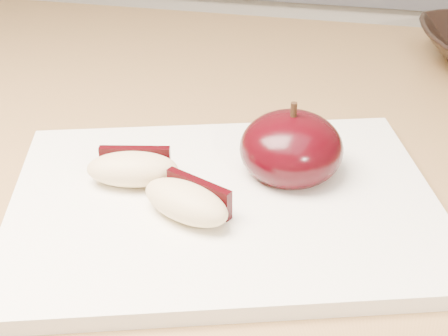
# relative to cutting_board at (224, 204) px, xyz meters

# --- Properties ---
(back_cabinet) EXTENTS (2.40, 0.62, 0.94)m
(back_cabinet) POSITION_rel_cutting_board_xyz_m (-0.04, 0.83, -0.44)
(back_cabinet) COLOR silver
(back_cabinet) RESTS_ON ground
(cutting_board) EXTENTS (0.37, 0.31, 0.01)m
(cutting_board) POSITION_rel_cutting_board_xyz_m (0.00, 0.00, 0.00)
(cutting_board) COLOR white
(cutting_board) RESTS_ON island_counter
(apple_half) EXTENTS (0.09, 0.09, 0.07)m
(apple_half) POSITION_rel_cutting_board_xyz_m (0.04, 0.05, 0.03)
(apple_half) COLOR black
(apple_half) RESTS_ON cutting_board
(apple_wedge_a) EXTENTS (0.07, 0.05, 0.03)m
(apple_wedge_a) POSITION_rel_cutting_board_xyz_m (-0.07, 0.00, 0.02)
(apple_wedge_a) COLOR beige
(apple_wedge_a) RESTS_ON cutting_board
(apple_wedge_b) EXTENTS (0.08, 0.06, 0.03)m
(apple_wedge_b) POSITION_rel_cutting_board_xyz_m (-0.02, -0.03, 0.02)
(apple_wedge_b) COLOR beige
(apple_wedge_b) RESTS_ON cutting_board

